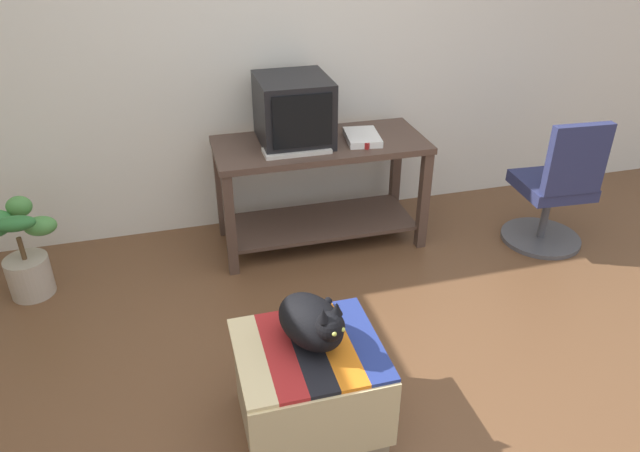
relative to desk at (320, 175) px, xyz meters
The scene contains 11 objects.
ground_plane 1.68m from the desk, 97.14° to the right, with size 14.00×14.00×0.00m, color brown.
back_wall 0.96m from the desk, 114.02° to the left, with size 8.00×0.10×2.60m, color silver.
desk is the anchor object (origin of this frame).
tv_monitor 0.45m from the desk, 159.40° to the left, with size 0.43×0.48×0.40m.
keyboard 0.33m from the desk, 144.66° to the right, with size 0.40×0.15×0.02m, color beige.
book 0.36m from the desk, ahead, with size 0.20×0.29×0.04m, color white.
ottoman_with_blanket 1.62m from the desk, 107.11° to the right, with size 0.60×0.55×0.44m.
cat 1.56m from the desk, 106.51° to the right, with size 0.33×0.43×0.26m.
potted_plant 1.82m from the desk, behind, with size 0.44×0.33×0.57m.
office_chair 1.51m from the desk, 17.76° to the right, with size 0.52×0.52×0.89m.
stapler 0.36m from the desk, 34.84° to the right, with size 0.04×0.11×0.04m, color #A31E1E.
Camera 1 is at (-0.72, -1.72, 2.08)m, focal length 33.25 mm.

